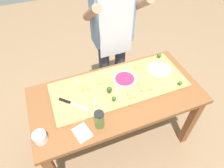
{
  "coord_description": "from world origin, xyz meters",
  "views": [
    {
      "loc": [
        -0.45,
        -1.05,
        2.13
      ],
      "look_at": [
        -0.02,
        0.07,
        0.84
      ],
      "focal_mm": 32.06,
      "sensor_mm": 36.0,
      "label": 1
    }
  ],
  "objects": [
    {
      "name": "cheese_crumble_e",
      "position": [
        0.08,
        0.28,
        0.8
      ],
      "size": [
        0.03,
        0.03,
        0.02
      ],
      "primitive_type": "cube",
      "rotation": [
        0.0,
        0.0,
        1.0
      ],
      "color": "silver",
      "rests_on": "cutting_board"
    },
    {
      "name": "broccoli_floret_front_right",
      "position": [
        -0.06,
        0.02,
        0.83
      ],
      "size": [
        0.05,
        0.05,
        0.07
      ],
      "color": "#2C5915",
      "rests_on": "cutting_board"
    },
    {
      "name": "cheese_crumble_b",
      "position": [
        -0.29,
        0.25,
        0.81
      ],
      "size": [
        0.02,
        0.02,
        0.02
      ],
      "primitive_type": "cube",
      "rotation": [
        0.0,
        0.0,
        1.44
      ],
      "color": "white",
      "rests_on": "cutting_board"
    },
    {
      "name": "cheese_crumble_c",
      "position": [
        -0.01,
        -0.02,
        0.8
      ],
      "size": [
        0.02,
        0.02,
        0.01
      ],
      "primitive_type": "cube",
      "rotation": [
        0.0,
        0.0,
        0.33
      ],
      "color": "silver",
      "rests_on": "cutting_board"
    },
    {
      "name": "pizza_whole_cheese_artichoke",
      "position": [
        0.49,
        0.11,
        0.8
      ],
      "size": [
        0.23,
        0.23,
        0.02
      ],
      "color": "beige",
      "rests_on": "cutting_board"
    },
    {
      "name": "pizza_slice_far_left",
      "position": [
        0.12,
        -0.08,
        0.8
      ],
      "size": [
        0.09,
        0.09,
        0.01
      ],
      "primitive_type": "cube",
      "rotation": [
        0.0,
        0.0,
        -0.15
      ],
      "color": "#899E4C",
      "rests_on": "cutting_board"
    },
    {
      "name": "prep_table",
      "position": [
        0.0,
        0.0,
        0.66
      ],
      "size": [
        1.52,
        0.74,
        0.77
      ],
      "color": "brown",
      "rests_on": "ground"
    },
    {
      "name": "pizza_slice_center",
      "position": [
        0.26,
        -0.03,
        0.8
      ],
      "size": [
        0.12,
        0.12,
        0.01
      ],
      "primitive_type": "cube",
      "rotation": [
        0.0,
        0.0,
        -0.08
      ],
      "color": "#899E4C",
      "rests_on": "cutting_board"
    },
    {
      "name": "broccoli_floret_center_left",
      "position": [
        0.59,
        0.28,
        0.83
      ],
      "size": [
        0.04,
        0.04,
        0.05
      ],
      "color": "#366618",
      "rests_on": "cutting_board"
    },
    {
      "name": "ground_plane",
      "position": [
        0.0,
        0.0,
        0.0
      ],
      "size": [
        8.0,
        8.0,
        0.0
      ],
      "primitive_type": "plane",
      "color": "#896B4C"
    },
    {
      "name": "sauce_jar",
      "position": [
        -0.24,
        -0.25,
        0.85
      ],
      "size": [
        0.08,
        0.08,
        0.16
      ],
      "color": "#517033",
      "rests_on": "prep_table"
    },
    {
      "name": "cook_center",
      "position": [
        0.2,
        0.6,
        1.0
      ],
      "size": [
        0.54,
        0.39,
        1.67
      ],
      "color": "#333847",
      "rests_on": "ground"
    },
    {
      "name": "flour_cup",
      "position": [
        -0.68,
        -0.21,
        0.8
      ],
      "size": [
        0.1,
        0.1,
        0.08
      ],
      "color": "white",
      "rests_on": "prep_table"
    },
    {
      "name": "broccoli_floret_front_left",
      "position": [
        0.56,
        -0.13,
        0.82
      ],
      "size": [
        0.04,
        0.04,
        0.05
      ],
      "color": "#3F7220",
      "rests_on": "cutting_board"
    },
    {
      "name": "pizza_slice_far_right",
      "position": [
        -0.24,
        0.16,
        0.8
      ],
      "size": [
        0.08,
        0.08,
        0.01
      ],
      "primitive_type": "cube",
      "rotation": [
        0.0,
        0.0,
        -0.03
      ],
      "color": "#899E4C",
      "rests_on": "cutting_board"
    },
    {
      "name": "cheese_crumble_a",
      "position": [
        -0.21,
        -0.05,
        0.81
      ],
      "size": [
        0.03,
        0.03,
        0.02
      ],
      "primitive_type": "cube",
      "rotation": [
        0.0,
        0.0,
        1.28
      ],
      "color": "white",
      "rests_on": "cutting_board"
    },
    {
      "name": "broccoli_floret_back_right",
      "position": [
        -0.06,
        -0.08,
        0.83
      ],
      "size": [
        0.04,
        0.04,
        0.05
      ],
      "color": "#366618",
      "rests_on": "cutting_board"
    },
    {
      "name": "pizza_slice_near_left",
      "position": [
        0.32,
        0.24,
        0.8
      ],
      "size": [
        0.09,
        0.09,
        0.01
      ],
      "primitive_type": "cube",
      "rotation": [
        0.0,
        0.0,
        -0.07
      ],
      "color": "#899E4C",
      "rests_on": "cutting_board"
    },
    {
      "name": "cutting_board",
      "position": [
        0.06,
        0.08,
        0.78
      ],
      "size": [
        1.23,
        0.49,
        0.03
      ],
      "primitive_type": "cube",
      "color": "tan",
      "rests_on": "prep_table"
    },
    {
      "name": "chefs_knife",
      "position": [
        -0.41,
        0.03,
        0.8
      ],
      "size": [
        0.21,
        0.21,
        0.02
      ],
      "color": "#B7BABF",
      "rests_on": "cutting_board"
    },
    {
      "name": "cheese_crumble_d",
      "position": [
        0.01,
        0.02,
        0.81
      ],
      "size": [
        0.03,
        0.03,
        0.02
      ],
      "primitive_type": "cube",
      "rotation": [
        0.0,
        0.0,
        0.37
      ],
      "color": "silver",
      "rests_on": "cutting_board"
    },
    {
      "name": "pizza_slice_near_right",
      "position": [
        -0.06,
        0.18,
        0.8
      ],
      "size": [
        0.13,
        0.13,
        0.01
      ],
      "primitive_type": "cube",
      "rotation": [
        0.0,
        0.0,
        -0.2
      ],
      "color": "#899E4C",
      "rests_on": "cutting_board"
    },
    {
      "name": "recipe_note",
      "position": [
        -0.39,
        -0.26,
        0.77
      ],
      "size": [
        0.14,
        0.17,
        0.0
      ],
      "primitive_type": "cube",
      "rotation": [
        0.0,
        0.0,
        0.25
      ],
      "color": "white",
      "rests_on": "prep_table"
    },
    {
      "name": "pizza_whole_beet_magenta",
      "position": [
        0.13,
        0.12,
        0.8
      ],
      "size": [
        0.22,
        0.22,
        0.02
      ],
      "color": "beige",
      "rests_on": "cutting_board"
    }
  ]
}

